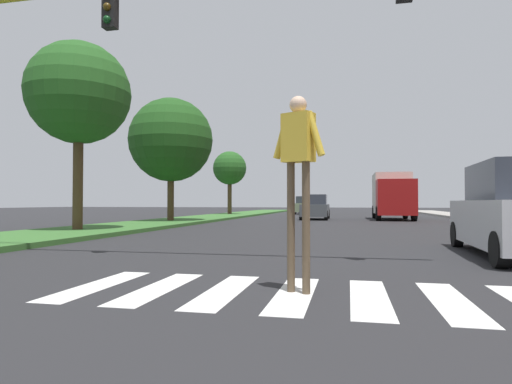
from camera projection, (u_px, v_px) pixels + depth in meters
The scene contains 11 objects.
ground_plane at pixel (338, 221), 26.72m from camera, with size 140.00×140.00×0.00m, color #262628.
crosswalk at pixel (294, 294), 5.31m from camera, with size 5.85×2.20×0.01m.
median_strip at pixel (192, 220), 26.65m from camera, with size 3.91×64.00×0.15m, color #386B2D.
tree_mid at pixel (79, 94), 15.94m from camera, with size 3.78×3.78×6.95m.
tree_far at pixel (171, 140), 23.81m from camera, with size 4.63×4.63×6.77m.
tree_distant at pixel (230, 168), 37.04m from camera, with size 2.89×2.89×5.41m.
traffic_light_gantry at pixel (113, 42), 8.75m from camera, with size 10.54×0.30×6.00m.
pedestrian_performer at pixel (298, 161), 5.43m from camera, with size 0.72×0.38×2.49m.
sedan_midblock at pixel (315, 208), 28.77m from camera, with size 1.82×4.06×1.66m.
sedan_distant at pixel (305, 206), 42.04m from camera, with size 1.94×4.20×1.73m.
truck_box_delivery at pixel (392, 195), 28.63m from camera, with size 2.40×6.20×3.10m.
Camera 1 is at (0.66, 2.77, 1.14)m, focal length 30.11 mm.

